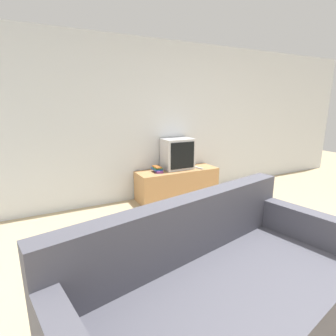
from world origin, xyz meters
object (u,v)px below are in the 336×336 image
at_px(tv_stand, 177,184).
at_px(remote_on_stand, 199,168).
at_px(television, 178,154).
at_px(couch, 220,301).
at_px(book_stack, 158,169).

xyz_separation_m(tv_stand, remote_on_stand, (0.37, -0.11, 0.26)).
bearing_deg(remote_on_stand, television, 152.75).
xyz_separation_m(television, remote_on_stand, (0.33, -0.17, -0.25)).
distance_m(tv_stand, remote_on_stand, 0.46).
distance_m(couch, remote_on_stand, 2.93).
xyz_separation_m(tv_stand, book_stack, (-0.37, 0.01, 0.30)).
distance_m(tv_stand, couch, 2.86).
relative_size(tv_stand, television, 2.72).
xyz_separation_m(couch, remote_on_stand, (1.49, 2.52, 0.21)).
bearing_deg(television, book_stack, -172.89).
bearing_deg(couch, book_stack, 62.67).
bearing_deg(tv_stand, television, 60.46).
relative_size(tv_stand, couch, 0.62).
relative_size(couch, book_stack, 9.95).
xyz_separation_m(television, book_stack, (-0.41, -0.05, -0.22)).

